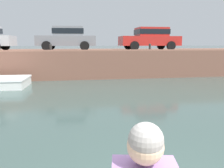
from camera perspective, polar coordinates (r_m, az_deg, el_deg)
name	(u,v)px	position (r m, az deg, el deg)	size (l,w,h in m)	color
ground_plane	(113,106)	(7.80, 0.33, -5.69)	(400.00, 400.00, 0.00)	#384C47
far_quay_wall	(95,62)	(16.24, -4.53, 5.87)	(60.00, 6.00, 1.73)	brown
far_wall_coping	(98,50)	(13.32, -3.66, 8.76)	(60.00, 0.24, 0.08)	#925F4C
car_left_inner_grey	(67,37)	(15.13, -11.58, 11.83)	(3.84, 1.99, 1.54)	slate
car_centre_red	(150,38)	(15.92, 9.85, 11.83)	(4.11, 2.03, 1.54)	#B2231E
mooring_bollard_mid	(51,47)	(13.49, -15.72, 9.26)	(0.15, 0.15, 0.45)	#2D2B28
mooring_bollard_east	(150,47)	(14.12, 9.86, 9.54)	(0.15, 0.15, 0.45)	#2D2B28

